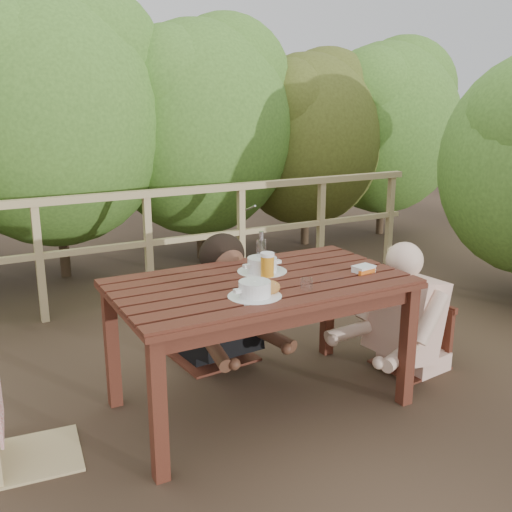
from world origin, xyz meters
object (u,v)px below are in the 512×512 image
bottle (261,252)px  bread_roll (268,288)px  woman (209,261)px  tumbler (306,285)px  chair_right (414,309)px  soup_far (262,266)px  diner_right (420,262)px  beer_glass (267,266)px  chair_far (211,287)px  chair_left (29,378)px  soup_near (255,290)px  butter_tub (364,270)px  table (260,345)px

bottle → bread_roll: bearing=-113.8°
woman → tumbler: bearing=90.8°
chair_right → soup_far: (-1.05, 0.18, 0.40)m
diner_right → beer_glass: size_ratio=9.37×
chair_far → chair_right: bearing=-39.8°
chair_far → bread_roll: (-0.09, -0.94, 0.28)m
soup_far → chair_left: bearing=-177.0°
chair_left → soup_near: chair_left is taller
woman → diner_right: bearing=140.2°
bottle → chair_far: bearing=97.9°
chair_right → woman: woman is taller
bread_roll → butter_tub: bread_roll is taller
woman → diner_right: 1.40m
diner_right → soup_near: diner_right is taller
chair_left → bread_roll: (1.18, -0.28, 0.36)m
chair_right → soup_far: 1.14m
chair_left → soup_far: size_ratio=2.97×
bread_roll → diner_right: bearing=8.0°
chair_left → beer_glass: 1.37m
table → woman: (0.02, 0.75, 0.32)m
chair_right → butter_tub: (-0.54, -0.12, 0.38)m
soup_near → tumbler: size_ratio=3.61×
table → tumbler: bearing=-64.4°
table → tumbler: size_ratio=21.05×
table → soup_near: bearing=-124.7°
table → soup_far: (0.09, 0.14, 0.43)m
table → woman: size_ratio=1.18×
soup_near → bottle: (0.26, 0.39, 0.08)m
bottle → tumbler: size_ratio=3.19×
chair_right → diner_right: diner_right is taller
table → diner_right: bearing=-1.9°
butter_tub → diner_right: bearing=3.0°
butter_tub → chair_left: bearing=163.9°
chair_left → beer_glass: (1.31, -0.03, 0.40)m
woman → beer_glass: size_ratio=8.99×
soup_near → tumbler: soup_near is taller
soup_far → bottle: bottle is taller
tumbler → butter_tub: 0.49m
table → woman: 0.81m
bottle → soup_near: bearing=-123.1°
woman → soup_near: size_ratio=4.95×
diner_right → bottle: 1.10m
bread_roll → chair_right: bearing=8.2°
chair_far → table: bearing=-96.9°
chair_left → soup_far: bearing=-81.4°
chair_right → table: bearing=-98.5°
chair_left → chair_far: chair_far is taller
table → beer_glass: size_ratio=10.60×
diner_right → butter_tub: diner_right is taller
soup_near → beer_glass: size_ratio=1.82×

